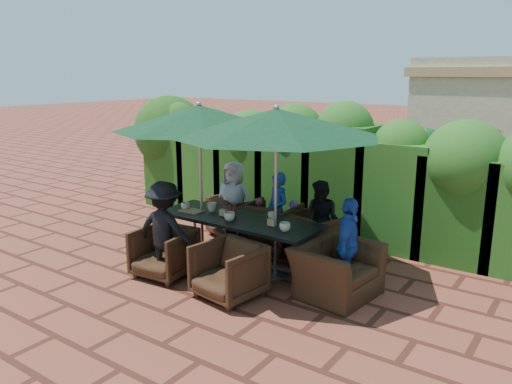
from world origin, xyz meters
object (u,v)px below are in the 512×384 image
Objects in this scene: chair_far_mid at (271,224)px; chair_near_right at (229,268)px; chair_far_left at (236,215)px; dining_table at (238,222)px; umbrella_right at (276,123)px; chair_near_left at (164,250)px; chair_end_right at (337,262)px; chair_far_right at (314,234)px; umbrella_left at (199,118)px.

chair_far_mid is 1.96m from chair_near_right.
chair_far_mid is at bearing -167.64° from chair_far_left.
dining_table is at bearing 84.26° from chair_far_mid.
chair_far_mid is (-0.67, 0.91, -1.78)m from umbrella_right.
chair_near_left is 2.47m from chair_end_right.
chair_near_left is 0.98× the size of chair_near_right.
chair_far_left is (-1.54, 1.07, -1.80)m from umbrella_right.
chair_far_left is 2.50m from chair_near_right.
chair_end_right is at bearing 146.78° from chair_far_right.
chair_far_right is at bearing 31.76° from umbrella_left.
chair_far_mid is at bearing 53.27° from umbrella_left.
chair_far_left is at bearing 98.79° from umbrella_left.
chair_far_mid is at bearing 115.04° from chair_near_right.
chair_end_right is (1.71, -0.11, -0.21)m from dining_table.
dining_table is 1.68m from umbrella_right.
chair_far_right is at bearing 47.06° from dining_table.
dining_table is 0.93m from chair_far_mid.
umbrella_right is 2.02m from chair_far_right.
chair_far_mid is 1.08× the size of chair_near_right.
chair_far_mid is 1.97m from chair_end_right.
umbrella_left reaches higher than chair_end_right.
chair_far_mid is 1.11× the size of chair_near_left.
chair_far_left is 1.05× the size of chair_near_left.
umbrella_left reaches higher than dining_table.
umbrella_right is 3.57× the size of chair_far_right.
chair_far_right is at bearing 175.37° from chair_far_mid.
umbrella_left is at bearing 151.53° from chair_near_right.
chair_far_left reaches higher than chair_far_right.
chair_end_right is at bearing 144.68° from chair_far_mid.
umbrella_left is at bearing -176.38° from dining_table.
chair_near_left reaches higher than dining_table.
chair_far_left is at bearing 133.28° from chair_near_right.
dining_table is 1.38m from chair_far_left.
dining_table is 1.68m from umbrella_left.
umbrella_left reaches higher than chair_far_right.
umbrella_left is 2.13m from chair_far_mid.
dining_table is at bearing 151.82° from chair_far_left.
umbrella_right reaches higher than chair_end_right.
chair_far_right is at bearing 80.98° from umbrella_right.
chair_near_right is (0.59, -0.98, -0.28)m from dining_table.
umbrella_left is 2.47× the size of chair_end_right.
chair_far_right is (1.51, 0.94, -1.80)m from umbrella_left.
umbrella_left is 3.27× the size of chair_near_right.
chair_near_left is at bearing -85.44° from umbrella_left.
chair_near_right reaches higher than chair_near_left.
umbrella_right is at bearing 30.73° from chair_near_left.
umbrella_left is 2.04m from chair_near_left.
chair_near_right is at bearing 98.38° from chair_far_right.
chair_end_right is (1.69, -1.00, 0.03)m from chair_far_mid.
chair_near_left is at bearing 117.08° from chair_end_right.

